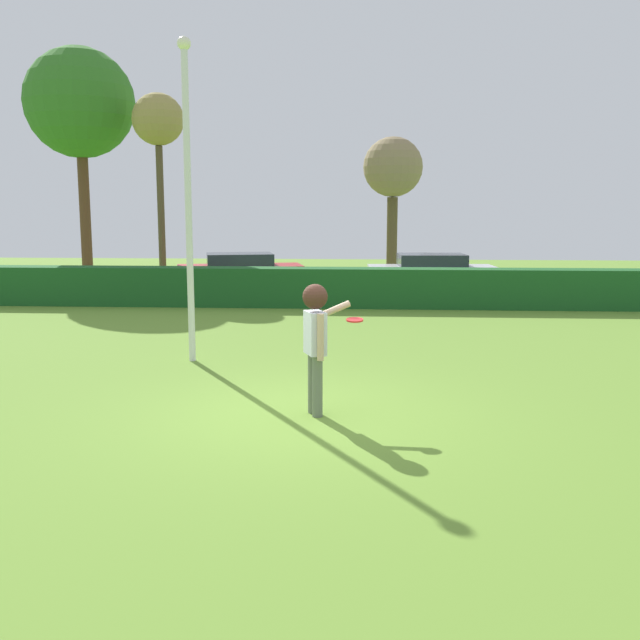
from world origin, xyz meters
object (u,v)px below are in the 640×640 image
at_px(person, 316,332).
at_px(maple_tree, 158,124).
at_px(parked_car_red, 240,270).
at_px(parked_car_silver, 431,271).
at_px(birch_tree, 80,104).
at_px(frisbee, 355,320).
at_px(oak_tree, 393,170).
at_px(lamppost, 188,186).

xyz_separation_m(person, maple_tree, (-6.70, 16.20, 4.54)).
bearing_deg(maple_tree, parked_car_red, -23.34).
bearing_deg(parked_car_silver, birch_tree, 169.74).
distance_m(frisbee, oak_tree, 17.40).
bearing_deg(maple_tree, birch_tree, 161.72).
bearing_deg(person, frisbee, 14.73).
bearing_deg(parked_car_silver, maple_tree, 172.54).
relative_size(frisbee, parked_car_red, 0.05).
relative_size(person, frisbee, 7.69).
distance_m(oak_tree, birch_tree, 11.71).
bearing_deg(person, oak_tree, 84.83).
bearing_deg(oak_tree, maple_tree, -172.57).
height_order(frisbee, parked_car_red, frisbee).
height_order(frisbee, lamppost, lamppost).
relative_size(parked_car_red, parked_car_silver, 1.04).
relative_size(frisbee, parked_car_silver, 0.05).
bearing_deg(maple_tree, lamppost, -71.97).
height_order(person, lamppost, lamppost).
relative_size(lamppost, maple_tree, 0.85).
height_order(parked_car_red, maple_tree, maple_tree).
distance_m(parked_car_red, parked_car_silver, 6.48).
bearing_deg(birch_tree, parked_car_silver, -10.26).
height_order(oak_tree, maple_tree, maple_tree).
distance_m(frisbee, birch_tree, 20.71).
bearing_deg(birch_tree, parked_car_red, -20.79).
relative_size(lamppost, parked_car_red, 1.28).
relative_size(lamppost, oak_tree, 1.08).
height_order(parked_car_silver, maple_tree, maple_tree).
xyz_separation_m(person, frisbee, (0.52, 0.14, 0.15)).
distance_m(lamppost, maple_tree, 13.73).
bearing_deg(frisbee, person, -165.27).
bearing_deg(parked_car_red, oak_tree, 24.60).
xyz_separation_m(parked_car_red, parked_car_silver, (6.48, 0.07, 0.00)).
relative_size(frisbee, lamppost, 0.04).
xyz_separation_m(frisbee, maple_tree, (-7.22, 16.06, 4.39)).
height_order(lamppost, parked_car_silver, lamppost).
distance_m(parked_car_silver, maple_tree, 10.82).
bearing_deg(frisbee, lamppost, 133.29).
xyz_separation_m(lamppost, oak_tree, (4.08, 13.92, 0.95)).
relative_size(person, parked_car_silver, 0.42).
height_order(person, maple_tree, maple_tree).
height_order(parked_car_silver, birch_tree, birch_tree).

